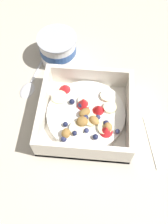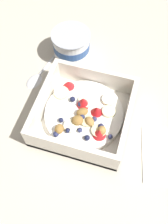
{
  "view_description": "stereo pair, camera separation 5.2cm",
  "coord_description": "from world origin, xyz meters",
  "views": [
    {
      "loc": [
        0.0,
        -0.27,
        0.49
      ],
      "look_at": [
        -0.02,
        -0.01,
        0.03
      ],
      "focal_mm": 39.92,
      "sensor_mm": 36.0,
      "label": 1
    },
    {
      "loc": [
        0.06,
        -0.26,
        0.49
      ],
      "look_at": [
        -0.02,
        -0.01,
        0.03
      ],
      "focal_mm": 39.92,
      "sensor_mm": 36.0,
      "label": 2
    }
  ],
  "objects": [
    {
      "name": "spoon",
      "position": [
        -0.16,
        0.08,
        0.0
      ],
      "size": [
        0.06,
        0.17,
        0.01
      ],
      "color": "silver",
      "rests_on": "ground"
    },
    {
      "name": "yogurt_cup",
      "position": [
        -0.1,
        0.16,
        0.04
      ],
      "size": [
        0.09,
        0.09,
        0.07
      ],
      "color": "white",
      "rests_on": "ground"
    },
    {
      "name": "ground_plane",
      "position": [
        0.0,
        0.0,
        0.0
      ],
      "size": [
        2.4,
        2.4,
        0.0
      ],
      "primitive_type": "plane",
      "color": "beige"
    },
    {
      "name": "fruit_bowl",
      "position": [
        -0.02,
        -0.01,
        0.02
      ],
      "size": [
        0.19,
        0.19,
        0.06
      ],
      "color": "white",
      "rests_on": "ground"
    }
  ]
}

